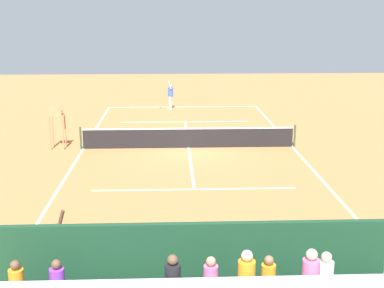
{
  "coord_description": "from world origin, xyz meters",
  "views": [
    {
      "loc": [
        0.84,
        24.5,
        6.41
      ],
      "look_at": [
        0.0,
        4.0,
        1.2
      ],
      "focal_mm": 49.63,
      "sensor_mm": 36.0,
      "label": 1
    }
  ],
  "objects_px": {
    "courtside_bench": "(283,267)",
    "tennis_racket": "(163,107)",
    "tennis_ball_near": "(170,120)",
    "umpire_chair": "(57,121)",
    "tennis_ball_far": "(173,118)",
    "equipment_bag": "(192,286)",
    "tennis_net": "(189,138)",
    "line_judge": "(59,250)",
    "tennis_player": "(170,94)"
  },
  "relations": [
    {
      "from": "courtside_bench",
      "to": "tennis_racket",
      "type": "relative_size",
      "value": 3.15
    },
    {
      "from": "courtside_bench",
      "to": "tennis_ball_near",
      "type": "xyz_separation_m",
      "value": [
        2.64,
        -19.63,
        -0.53
      ]
    },
    {
      "from": "umpire_chair",
      "to": "tennis_ball_far",
      "type": "relative_size",
      "value": 32.42
    },
    {
      "from": "umpire_chair",
      "to": "tennis_ball_far",
      "type": "height_order",
      "value": "umpire_chair"
    },
    {
      "from": "umpire_chair",
      "to": "equipment_bag",
      "type": "distance_m",
      "value": 14.77
    },
    {
      "from": "tennis_net",
      "to": "umpire_chair",
      "type": "height_order",
      "value": "umpire_chair"
    },
    {
      "from": "tennis_ball_near",
      "to": "line_judge",
      "type": "relative_size",
      "value": 0.03
    },
    {
      "from": "courtside_bench",
      "to": "tennis_ball_far",
      "type": "height_order",
      "value": "courtside_bench"
    },
    {
      "from": "tennis_ball_near",
      "to": "tennis_net",
      "type": "bearing_deg",
      "value": 97.99
    },
    {
      "from": "tennis_player",
      "to": "tennis_ball_near",
      "type": "bearing_deg",
      "value": 89.2
    },
    {
      "from": "courtside_bench",
      "to": "tennis_player",
      "type": "relative_size",
      "value": 0.93
    },
    {
      "from": "umpire_chair",
      "to": "equipment_bag",
      "type": "height_order",
      "value": "umpire_chair"
    },
    {
      "from": "courtside_bench",
      "to": "equipment_bag",
      "type": "relative_size",
      "value": 2.0
    },
    {
      "from": "tennis_player",
      "to": "tennis_racket",
      "type": "relative_size",
      "value": 3.37
    },
    {
      "from": "tennis_racket",
      "to": "tennis_ball_near",
      "type": "height_order",
      "value": "tennis_ball_near"
    },
    {
      "from": "umpire_chair",
      "to": "equipment_bag",
      "type": "bearing_deg",
      "value": 113.21
    },
    {
      "from": "tennis_player",
      "to": "equipment_bag",
      "type": "bearing_deg",
      "value": 91.08
    },
    {
      "from": "tennis_racket",
      "to": "tennis_ball_near",
      "type": "bearing_deg",
      "value": 96.06
    },
    {
      "from": "tennis_net",
      "to": "tennis_racket",
      "type": "distance_m",
      "value": 11.0
    },
    {
      "from": "tennis_net",
      "to": "line_judge",
      "type": "xyz_separation_m",
      "value": [
        3.46,
        13.12,
        0.51
      ]
    },
    {
      "from": "equipment_bag",
      "to": "tennis_player",
      "type": "relative_size",
      "value": 0.47
    },
    {
      "from": "umpire_chair",
      "to": "line_judge",
      "type": "distance_m",
      "value": 13.54
    },
    {
      "from": "tennis_player",
      "to": "tennis_ball_far",
      "type": "bearing_deg",
      "value": 92.75
    },
    {
      "from": "tennis_ball_near",
      "to": "line_judge",
      "type": "distance_m",
      "value": 19.67
    },
    {
      "from": "umpire_chair",
      "to": "courtside_bench",
      "type": "xyz_separation_m",
      "value": [
        -7.95,
        13.41,
        -0.76
      ]
    },
    {
      "from": "tennis_racket",
      "to": "tennis_ball_far",
      "type": "relative_size",
      "value": 8.66
    },
    {
      "from": "tennis_ball_near",
      "to": "equipment_bag",
      "type": "bearing_deg",
      "value": 91.44
    },
    {
      "from": "equipment_bag",
      "to": "umpire_chair",
      "type": "bearing_deg",
      "value": -66.79
    },
    {
      "from": "tennis_net",
      "to": "umpire_chair",
      "type": "xyz_separation_m",
      "value": [
        6.2,
        -0.14,
        0.81
      ]
    },
    {
      "from": "umpire_chair",
      "to": "tennis_player",
      "type": "height_order",
      "value": "umpire_chair"
    },
    {
      "from": "tennis_player",
      "to": "tennis_ball_far",
      "type": "relative_size",
      "value": 29.18
    },
    {
      "from": "tennis_player",
      "to": "line_judge",
      "type": "distance_m",
      "value": 23.47
    },
    {
      "from": "equipment_bag",
      "to": "tennis_ball_far",
      "type": "height_order",
      "value": "equipment_bag"
    },
    {
      "from": "tennis_racket",
      "to": "tennis_ball_far",
      "type": "xyz_separation_m",
      "value": [
        -0.68,
        3.7,
        0.02
      ]
    },
    {
      "from": "courtside_bench",
      "to": "line_judge",
      "type": "distance_m",
      "value": 5.23
    },
    {
      "from": "tennis_ball_near",
      "to": "line_judge",
      "type": "xyz_separation_m",
      "value": [
        2.57,
        19.48,
        0.98
      ]
    },
    {
      "from": "tennis_racket",
      "to": "tennis_ball_far",
      "type": "height_order",
      "value": "tennis_ball_far"
    },
    {
      "from": "umpire_chair",
      "to": "line_judge",
      "type": "xyz_separation_m",
      "value": [
        -2.74,
        13.26,
        -0.3
      ]
    },
    {
      "from": "umpire_chair",
      "to": "tennis_ball_far",
      "type": "bearing_deg",
      "value": -127.92
    },
    {
      "from": "courtside_bench",
      "to": "tennis_racket",
      "type": "xyz_separation_m",
      "value": [
        3.12,
        -24.17,
        -0.54
      ]
    },
    {
      "from": "tennis_net",
      "to": "equipment_bag",
      "type": "relative_size",
      "value": 11.44
    },
    {
      "from": "courtside_bench",
      "to": "tennis_ball_far",
      "type": "distance_m",
      "value": 20.63
    },
    {
      "from": "courtside_bench",
      "to": "tennis_ball_near",
      "type": "relative_size",
      "value": 27.27
    },
    {
      "from": "tennis_racket",
      "to": "tennis_player",
      "type": "bearing_deg",
      "value": 127.55
    },
    {
      "from": "courtside_bench",
      "to": "tennis_player",
      "type": "bearing_deg",
      "value": -83.71
    },
    {
      "from": "tennis_player",
      "to": "line_judge",
      "type": "relative_size",
      "value": 1.0
    },
    {
      "from": "courtside_bench",
      "to": "equipment_bag",
      "type": "bearing_deg",
      "value": 3.43
    },
    {
      "from": "equipment_bag",
      "to": "tennis_ball_near",
      "type": "relative_size",
      "value": 13.64
    },
    {
      "from": "tennis_net",
      "to": "courtside_bench",
      "type": "xyz_separation_m",
      "value": [
        -1.75,
        13.27,
        0.06
      ]
    },
    {
      "from": "tennis_net",
      "to": "tennis_ball_far",
      "type": "distance_m",
      "value": 7.25
    }
  ]
}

